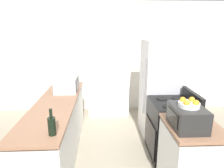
# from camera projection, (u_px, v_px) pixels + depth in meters

# --- Properties ---
(wall_back) EXTENTS (7.00, 0.06, 2.60)m
(wall_back) POSITION_uv_depth(u_px,v_px,m) (109.00, 58.00, 4.84)
(wall_back) COLOR silver
(wall_back) RESTS_ON ground_plane
(counter_left) EXTENTS (0.60, 2.42, 0.90)m
(counter_left) POSITION_uv_depth(u_px,v_px,m) (58.00, 129.00, 3.17)
(counter_left) COLOR silver
(counter_left) RESTS_ON ground_plane
(counter_right) EXTENTS (0.60, 0.73, 0.90)m
(counter_right) POSITION_uv_depth(u_px,v_px,m) (189.00, 160.00, 2.44)
(counter_right) COLOR silver
(counter_right) RESTS_ON ground_plane
(pantry_cabinet) EXTENTS (0.91, 0.54, 2.05)m
(pantry_cabinet) POSITION_uv_depth(u_px,v_px,m) (108.00, 72.00, 4.61)
(pantry_cabinet) COLOR white
(pantry_cabinet) RESTS_ON ground_plane
(stove) EXTENTS (0.66, 0.71, 1.06)m
(stove) POSITION_uv_depth(u_px,v_px,m) (171.00, 129.00, 3.15)
(stove) COLOR black
(stove) RESTS_ON ground_plane
(refrigerator) EXTENTS (0.73, 0.69, 1.79)m
(refrigerator) POSITION_uv_depth(u_px,v_px,m) (161.00, 89.00, 3.75)
(refrigerator) COLOR #B7B7BC
(refrigerator) RESTS_ON ground_plane
(microwave) EXTENTS (0.38, 0.53, 0.26)m
(microwave) POSITION_uv_depth(u_px,v_px,m) (67.00, 84.00, 3.56)
(microwave) COLOR #B2B2B7
(microwave) RESTS_ON counter_left
(wine_bottle) EXTENTS (0.08, 0.08, 0.29)m
(wine_bottle) POSITION_uv_depth(u_px,v_px,m) (52.00, 126.00, 2.07)
(wine_bottle) COLOR black
(wine_bottle) RESTS_ON counter_left
(toaster_oven) EXTENTS (0.34, 0.45, 0.25)m
(toaster_oven) POSITION_uv_depth(u_px,v_px,m) (187.00, 117.00, 2.23)
(toaster_oven) COLOR black
(toaster_oven) RESTS_ON counter_right
(fruit_bowl) EXTENTS (0.23, 0.23, 0.10)m
(fruit_bowl) POSITION_uv_depth(u_px,v_px,m) (189.00, 104.00, 2.18)
(fruit_bowl) COLOR silver
(fruit_bowl) RESTS_ON toaster_oven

